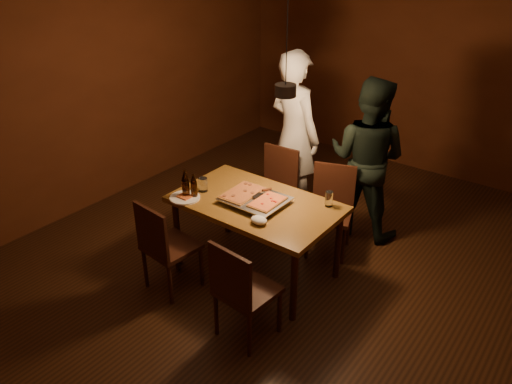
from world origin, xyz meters
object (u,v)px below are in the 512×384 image
Objects in this scene: dining_table at (256,209)px; beer_bottle_b at (194,186)px; chair_far_right at (332,201)px; pizza_tray at (255,200)px; chair_near_right at (240,285)px; plate_slice at (185,197)px; diner_white at (294,136)px; chair_far_left at (276,181)px; chair_near_left at (163,240)px; diner_dark at (367,159)px; beer_bottle_a at (186,184)px; pendant_lamp at (286,89)px.

dining_table is 0.60m from beer_bottle_b.
chair_far_right is 0.98× the size of pizza_tray.
chair_far_right is at bearing 98.43° from chair_near_right.
pizza_tray is 0.65m from plate_slice.
chair_far_left is at bearing 107.61° from diner_white.
pizza_tray reaches higher than plate_slice.
chair_near_left is 1.74× the size of plate_slice.
diner_dark reaches higher than chair_far_right.
beer_bottle_a is 1.51m from diner_white.
plate_slice is (0.01, -0.03, -0.12)m from beer_bottle_a.
pizza_tray is (0.46, 0.72, 0.24)m from chair_near_left.
beer_bottle_a is at bearing 158.91° from chair_near_right.
diner_white is at bearing 117.43° from chair_near_right.
diner_white is at bearing 93.01° from chair_near_left.
dining_table is at bearing 120.88° from diner_white.
chair_near_left is 0.57m from beer_bottle_b.
chair_far_left is at bearing 91.38° from chair_near_left.
chair_near_left reaches higher than pizza_tray.
dining_table is at bearing 124.38° from chair_near_right.
diner_dark is at bearing 70.22° from dining_table.
diner_white is at bearing 107.58° from dining_table.
chair_far_right reaches higher than pizza_tray.
beer_bottle_a reaches higher than chair_far_right.
dining_table is at bearing 104.53° from pizza_tray.
dining_table is 1.27m from diner_white.
plate_slice is (-0.92, -1.12, 0.22)m from chair_far_right.
diner_dark is at bearing -153.77° from chair_far_left.
chair_near_right is at bearing -25.75° from beer_bottle_a.
beer_bottle_a is (-0.11, 0.43, 0.35)m from chair_near_left.
diner_dark is at bearing 57.87° from plate_slice.
chair_far_left is 0.26× the size of diner_white.
chair_near_left reaches higher than plate_slice.
dining_table is 0.88m from chair_near_left.
chair_near_left is at bearing -179.76° from chair_near_right.
chair_near_right is at bearing -24.55° from plate_slice.
diner_white reaches higher than chair_near_left.
chair_far_left is 1.81m from chair_near_right.
pizza_tray is 1.97× the size of plate_slice.
dining_table is 1.37m from diner_dark.
pendant_lamp reaches higher than pizza_tray.
dining_table is 2.73× the size of pizza_tray.
diner_white is (-0.38, 1.19, 0.26)m from dining_table.
beer_bottle_a is 1.89m from diner_dark.
dining_table is 3.09× the size of chair_near_left.
diner_dark is (1.03, 1.59, -0.03)m from beer_bottle_a.
chair_far_right is at bearing 74.49° from diner_dark.
beer_bottle_a is at bearing -150.15° from pizza_tray.
pizza_tray is (-0.46, 0.79, 0.24)m from chair_near_right.
beer_bottle_b reaches higher than chair_far_right.
chair_far_left is at bearing 113.19° from dining_table.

